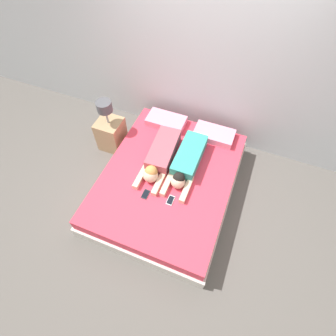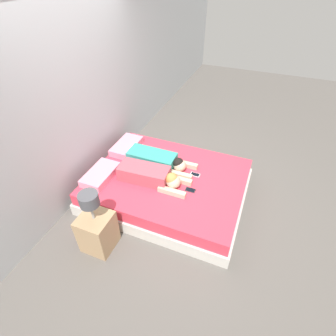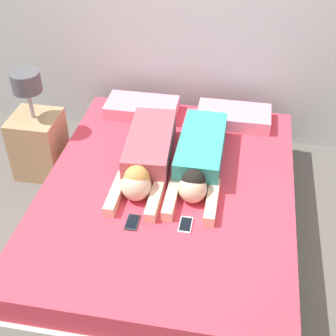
{
  "view_description": "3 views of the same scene",
  "coord_description": "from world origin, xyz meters",
  "px_view_note": "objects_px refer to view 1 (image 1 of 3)",
  "views": [
    {
      "loc": [
        0.71,
        -1.79,
        3.25
      ],
      "look_at": [
        0.0,
        0.0,
        0.52
      ],
      "focal_mm": 28.0,
      "sensor_mm": 36.0,
      "label": 1
    },
    {
      "loc": [
        -2.59,
        -1.05,
        2.82
      ],
      "look_at": [
        0.0,
        0.0,
        0.52
      ],
      "focal_mm": 28.0,
      "sensor_mm": 36.0,
      "label": 2
    },
    {
      "loc": [
        0.42,
        -2.34,
        2.4
      ],
      "look_at": [
        0.0,
        0.0,
        0.52
      ],
      "focal_mm": 50.0,
      "sensor_mm": 36.0,
      "label": 3
    }
  ],
  "objects_px": {
    "pillow_head_right": "(214,134)",
    "person_right": "(187,162)",
    "person_left": "(160,157)",
    "bed": "(168,182)",
    "nightstand": "(111,132)",
    "pillow_head_left": "(166,121)",
    "cell_phone_right": "(170,200)",
    "cell_phone_left": "(146,194)"
  },
  "relations": [
    {
      "from": "pillow_head_right",
      "to": "person_right",
      "type": "relative_size",
      "value": 0.57
    },
    {
      "from": "cell_phone_left",
      "to": "bed",
      "type": "bearing_deg",
      "value": 68.45
    },
    {
      "from": "cell_phone_right",
      "to": "nightstand",
      "type": "relative_size",
      "value": 0.15
    },
    {
      "from": "bed",
      "to": "nightstand",
      "type": "height_order",
      "value": "nightstand"
    },
    {
      "from": "person_left",
      "to": "cell_phone_left",
      "type": "bearing_deg",
      "value": -87.11
    },
    {
      "from": "pillow_head_right",
      "to": "bed",
      "type": "bearing_deg",
      "value": -113.29
    },
    {
      "from": "pillow_head_right",
      "to": "person_right",
      "type": "distance_m",
      "value": 0.68
    },
    {
      "from": "bed",
      "to": "person_left",
      "type": "distance_m",
      "value": 0.38
    },
    {
      "from": "pillow_head_left",
      "to": "pillow_head_right",
      "type": "xyz_separation_m",
      "value": [
        0.75,
        0.0,
        0.0
      ]
    },
    {
      "from": "pillow_head_right",
      "to": "nightstand",
      "type": "relative_size",
      "value": 0.65
    },
    {
      "from": "bed",
      "to": "cell_phone_right",
      "type": "bearing_deg",
      "value": -63.76
    },
    {
      "from": "bed",
      "to": "person_right",
      "type": "xyz_separation_m",
      "value": [
        0.18,
        0.22,
        0.28
      ]
    },
    {
      "from": "bed",
      "to": "nightstand",
      "type": "xyz_separation_m",
      "value": [
        -1.12,
        0.45,
        0.12
      ]
    },
    {
      "from": "person_left",
      "to": "nightstand",
      "type": "height_order",
      "value": "nightstand"
    },
    {
      "from": "pillow_head_right",
      "to": "pillow_head_left",
      "type": "bearing_deg",
      "value": 180.0
    },
    {
      "from": "person_right",
      "to": "cell_phone_left",
      "type": "relative_size",
      "value": 7.49
    },
    {
      "from": "bed",
      "to": "pillow_head_left",
      "type": "bearing_deg",
      "value": 113.29
    },
    {
      "from": "pillow_head_left",
      "to": "person_left",
      "type": "height_order",
      "value": "person_left"
    },
    {
      "from": "pillow_head_left",
      "to": "bed",
      "type": "bearing_deg",
      "value": -66.71
    },
    {
      "from": "bed",
      "to": "person_right",
      "type": "relative_size",
      "value": 2.13
    },
    {
      "from": "pillow_head_right",
      "to": "person_left",
      "type": "xyz_separation_m",
      "value": [
        -0.55,
        -0.7,
        0.05
      ]
    },
    {
      "from": "person_left",
      "to": "nightstand",
      "type": "xyz_separation_m",
      "value": [
        -0.94,
        0.28,
        -0.17
      ]
    },
    {
      "from": "person_left",
      "to": "pillow_head_right",
      "type": "bearing_deg",
      "value": 51.76
    },
    {
      "from": "pillow_head_left",
      "to": "person_right",
      "type": "height_order",
      "value": "person_right"
    },
    {
      "from": "pillow_head_right",
      "to": "person_left",
      "type": "bearing_deg",
      "value": -128.24
    },
    {
      "from": "person_left",
      "to": "person_right",
      "type": "bearing_deg",
      "value": 8.16
    },
    {
      "from": "person_left",
      "to": "cell_phone_left",
      "type": "relative_size",
      "value": 7.39
    },
    {
      "from": "person_right",
      "to": "bed",
      "type": "bearing_deg",
      "value": -129.43
    },
    {
      "from": "person_right",
      "to": "person_left",
      "type": "bearing_deg",
      "value": -171.84
    },
    {
      "from": "person_right",
      "to": "cell_phone_right",
      "type": "relative_size",
      "value": 7.49
    },
    {
      "from": "pillow_head_right",
      "to": "nightstand",
      "type": "xyz_separation_m",
      "value": [
        -1.49,
        -0.42,
        -0.12
      ]
    },
    {
      "from": "pillow_head_left",
      "to": "pillow_head_right",
      "type": "height_order",
      "value": "same"
    },
    {
      "from": "pillow_head_right",
      "to": "cell_phone_right",
      "type": "height_order",
      "value": "pillow_head_right"
    },
    {
      "from": "pillow_head_left",
      "to": "person_left",
      "type": "xyz_separation_m",
      "value": [
        0.19,
        -0.7,
        0.05
      ]
    },
    {
      "from": "person_left",
      "to": "cell_phone_right",
      "type": "distance_m",
      "value": 0.63
    },
    {
      "from": "bed",
      "to": "nightstand",
      "type": "distance_m",
      "value": 1.21
    },
    {
      "from": "bed",
      "to": "person_left",
      "type": "relative_size",
      "value": 2.16
    },
    {
      "from": "bed",
      "to": "pillow_head_left",
      "type": "distance_m",
      "value": 0.98
    },
    {
      "from": "pillow_head_left",
      "to": "person_right",
      "type": "xyz_separation_m",
      "value": [
        0.55,
        -0.65,
        0.04
      ]
    },
    {
      "from": "pillow_head_right",
      "to": "cell_phone_right",
      "type": "bearing_deg",
      "value": -99.46
    },
    {
      "from": "cell_phone_right",
      "to": "nightstand",
      "type": "xyz_separation_m",
      "value": [
        -1.29,
        0.8,
        -0.07
      ]
    },
    {
      "from": "pillow_head_right",
      "to": "nightstand",
      "type": "height_order",
      "value": "nightstand"
    }
  ]
}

